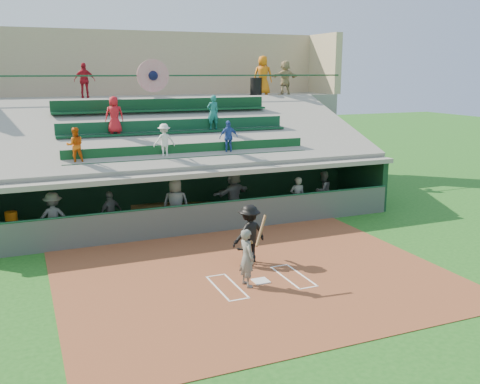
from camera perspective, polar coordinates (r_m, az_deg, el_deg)
name	(u,v)px	position (r m, az deg, el deg)	size (l,w,h in m)	color
ground	(261,282)	(15.25, 2.24, -9.58)	(100.00, 100.00, 0.00)	#1D5718
dirt_slab	(254,276)	(15.67, 1.46, -8.91)	(11.00, 9.00, 0.02)	brown
home_plate	(261,281)	(15.23, 2.24, -9.46)	(0.43, 0.43, 0.03)	silver
batters_box_chalk	(261,281)	(15.24, 2.24, -9.50)	(2.65, 1.85, 0.01)	white
dugout_floor	(189,221)	(21.22, -5.43, -3.09)	(16.00, 3.50, 0.04)	gray
concourse_slab	(148,143)	(27.18, -9.77, 5.18)	(20.00, 3.00, 4.60)	gray
grandstand	(163,152)	(24.31, -8.20, 4.27)	(20.40, 10.40, 7.80)	#4E534E
batter_at_plate	(247,257)	(14.66, 0.75, -6.98)	(0.85, 0.74, 1.95)	#555752
catcher	(245,249)	(16.20, 0.49, -6.14)	(0.51, 0.40, 1.05)	black
home_umpire	(249,234)	(16.42, 0.99, -4.47)	(1.18, 0.68, 1.82)	black
dugout_bench	(177,208)	(22.23, -6.70, -1.75)	(14.60, 0.44, 0.44)	olive
white_table	(13,233)	(19.96, -23.07, -4.02)	(0.78, 0.59, 0.69)	silver
water_cooler	(11,218)	(19.79, -23.22, -2.53)	(0.41, 0.41, 0.41)	orange
dugout_player_a	(54,217)	(19.35, -19.27, -2.57)	(1.13, 0.65, 1.75)	#585B56
dugout_player_b	(111,212)	(19.82, -13.62, -2.13)	(0.92, 0.38, 1.57)	#555752
dugout_player_c	(176,204)	(19.74, -6.86, -1.31)	(0.97, 0.63, 1.98)	#535550
dugout_player_d	(234,194)	(21.25, -0.68, -0.23)	(1.82, 0.58, 1.96)	#5D5F5A
dugout_player_e	(297,197)	(21.52, 6.13, -0.55)	(0.60, 0.40, 1.66)	#5D605B
dugout_player_f	(323,191)	(22.86, 8.84, 0.16)	(0.81, 0.63, 1.66)	#545651
trash_bin	(256,86)	(27.71, 1.71, 11.19)	(0.59, 0.59, 0.88)	black
concourse_staff_a	(85,80)	(25.71, -16.24, 11.35)	(0.92, 0.38, 1.58)	#AE1321
concourse_staff_b	(263,75)	(27.93, 2.46, 12.32)	(0.97, 0.63, 1.98)	#D3670C
concourse_staff_c	(285,78)	(28.30, 4.82, 12.06)	(1.62, 0.52, 1.75)	tan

